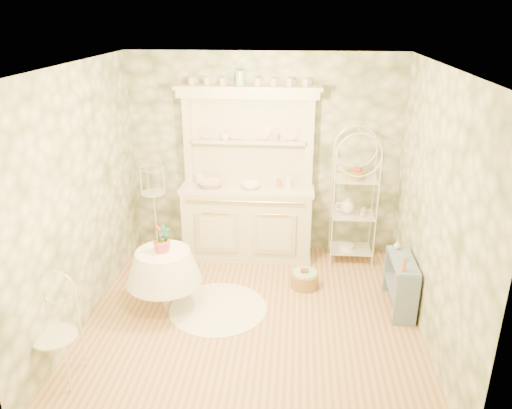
# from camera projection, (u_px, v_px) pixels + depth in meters

# --- Properties ---
(floor) EXTENTS (3.60, 3.60, 0.00)m
(floor) POSITION_uv_depth(u_px,v_px,m) (252.00, 317.00, 5.52)
(floor) COLOR tan
(floor) RESTS_ON ground
(ceiling) EXTENTS (3.60, 3.60, 0.00)m
(ceiling) POSITION_uv_depth(u_px,v_px,m) (251.00, 66.00, 4.53)
(ceiling) COLOR white
(ceiling) RESTS_ON floor
(wall_left) EXTENTS (3.60, 3.60, 0.00)m
(wall_left) POSITION_uv_depth(u_px,v_px,m) (79.00, 199.00, 5.17)
(wall_left) COLOR beige
(wall_left) RESTS_ON floor
(wall_right) EXTENTS (3.60, 3.60, 0.00)m
(wall_right) POSITION_uv_depth(u_px,v_px,m) (434.00, 210.00, 4.89)
(wall_right) COLOR beige
(wall_right) RESTS_ON floor
(wall_back) EXTENTS (3.60, 3.60, 0.00)m
(wall_back) POSITION_uv_depth(u_px,v_px,m) (264.00, 155.00, 6.70)
(wall_back) COLOR beige
(wall_back) RESTS_ON floor
(wall_front) EXTENTS (3.60, 3.60, 0.00)m
(wall_front) POSITION_uv_depth(u_px,v_px,m) (228.00, 302.00, 3.36)
(wall_front) COLOR beige
(wall_front) RESTS_ON floor
(kitchen_dresser) EXTENTS (1.87, 0.61, 2.29)m
(kitchen_dresser) POSITION_uv_depth(u_px,v_px,m) (247.00, 176.00, 6.53)
(kitchen_dresser) COLOR silver
(kitchen_dresser) RESTS_ON floor
(bakers_rack) EXTENTS (0.55, 0.40, 1.78)m
(bakers_rack) POSITION_uv_depth(u_px,v_px,m) (354.00, 198.00, 6.50)
(bakers_rack) COLOR white
(bakers_rack) RESTS_ON floor
(side_shelf) EXTENTS (0.29, 0.67, 0.56)m
(side_shelf) POSITION_uv_depth(u_px,v_px,m) (400.00, 286.00, 5.61)
(side_shelf) COLOR #7186A8
(side_shelf) RESTS_ON floor
(round_table) EXTENTS (0.79, 0.79, 0.79)m
(round_table) POSITION_uv_depth(u_px,v_px,m) (165.00, 277.00, 5.57)
(round_table) COLOR white
(round_table) RESTS_ON floor
(cafe_chair) EXTENTS (0.39, 0.39, 0.84)m
(cafe_chair) POSITION_uv_depth(u_px,v_px,m) (55.00, 339.00, 4.48)
(cafe_chair) COLOR white
(cafe_chair) RESTS_ON floor
(birdcage_stand) EXTENTS (0.35, 0.35, 1.47)m
(birdcage_stand) POSITION_uv_depth(u_px,v_px,m) (154.00, 205.00, 6.68)
(birdcage_stand) COLOR white
(birdcage_stand) RESTS_ON floor
(floor_basket) EXTENTS (0.43, 0.43, 0.24)m
(floor_basket) POSITION_uv_depth(u_px,v_px,m) (305.00, 278.00, 6.09)
(floor_basket) COLOR #A38145
(floor_basket) RESTS_ON floor
(lace_rug) EXTENTS (1.44, 1.44, 0.01)m
(lace_rug) POSITION_uv_depth(u_px,v_px,m) (218.00, 308.00, 5.68)
(lace_rug) COLOR white
(lace_rug) RESTS_ON floor
(bowl_floral) EXTENTS (0.35, 0.35, 0.08)m
(bowl_floral) POSITION_uv_depth(u_px,v_px,m) (211.00, 186.00, 6.53)
(bowl_floral) COLOR white
(bowl_floral) RESTS_ON kitchen_dresser
(bowl_white) EXTENTS (0.32, 0.32, 0.08)m
(bowl_white) POSITION_uv_depth(u_px,v_px,m) (251.00, 188.00, 6.48)
(bowl_white) COLOR white
(bowl_white) RESTS_ON kitchen_dresser
(cup_left) EXTENTS (0.14, 0.14, 0.09)m
(cup_left) POSITION_uv_depth(u_px,v_px,m) (225.00, 138.00, 6.53)
(cup_left) COLOR white
(cup_left) RESTS_ON kitchen_dresser
(cup_right) EXTENTS (0.14, 0.14, 0.10)m
(cup_right) POSITION_uv_depth(u_px,v_px,m) (275.00, 139.00, 6.47)
(cup_right) COLOR white
(cup_right) RESTS_ON kitchen_dresser
(potted_geranium) EXTENTS (0.19, 0.17, 0.30)m
(potted_geranium) POSITION_uv_depth(u_px,v_px,m) (164.00, 240.00, 5.40)
(potted_geranium) COLOR #3F7238
(potted_geranium) RESTS_ON round_table
(bottle_amber) EXTENTS (0.08, 0.08, 0.15)m
(bottle_amber) POSITION_uv_depth(u_px,v_px,m) (404.00, 265.00, 5.23)
(bottle_amber) COLOR #CB7144
(bottle_amber) RESTS_ON side_shelf
(bottle_blue) EXTENTS (0.06, 0.06, 0.12)m
(bottle_blue) POSITION_uv_depth(u_px,v_px,m) (402.00, 257.00, 5.46)
(bottle_blue) COLOR #87B7C7
(bottle_blue) RESTS_ON side_shelf
(bottle_glass) EXTENTS (0.09, 0.09, 0.10)m
(bottle_glass) POSITION_uv_depth(u_px,v_px,m) (397.00, 246.00, 5.72)
(bottle_glass) COLOR silver
(bottle_glass) RESTS_ON side_shelf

